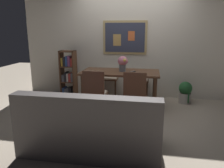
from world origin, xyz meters
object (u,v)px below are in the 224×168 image
at_px(dining_chair_far_right, 140,75).
at_px(bookshelf, 68,74).
at_px(leather_couch, 91,129).
at_px(dining_chair_near_left, 95,91).
at_px(dining_table, 120,76).
at_px(dining_chair_near_right, 135,92).
at_px(flower_vase, 123,63).
at_px(potted_ivy, 185,92).
at_px(dining_chair_far_left, 110,74).
at_px(tv_remote, 132,72).

bearing_deg(dining_chair_far_right, bookshelf, -172.19).
xyz_separation_m(dining_chair_far_right, leather_couch, (-0.52, -2.59, -0.23)).
bearing_deg(dining_chair_near_left, dining_table, 65.82).
relative_size(dining_chair_near_left, leather_couch, 0.51).
distance_m(dining_chair_near_right, bookshelf, 2.12).
bearing_deg(bookshelf, flower_vase, -20.55).
bearing_deg(dining_chair_near_left, leather_couch, -78.88).
distance_m(dining_chair_near_left, bookshelf, 1.62).
relative_size(leather_couch, flower_vase, 5.75).
height_order(leather_couch, bookshelf, bookshelf).
bearing_deg(flower_vase, potted_ivy, 19.52).
distance_m(dining_chair_far_right, leather_couch, 2.65).
distance_m(leather_couch, bookshelf, 2.65).
bearing_deg(potted_ivy, flower_vase, -160.48).
bearing_deg(dining_chair_far_left, flower_vase, -62.71).
height_order(potted_ivy, flower_vase, flower_vase).
height_order(leather_couch, potted_ivy, leather_couch).
bearing_deg(dining_table, dining_chair_far_left, 114.30).
bearing_deg(dining_chair_near_left, tv_remote, 49.24).
bearing_deg(dining_chair_near_right, leather_couch, -114.97).
relative_size(dining_table, potted_ivy, 3.09).
xyz_separation_m(dining_chair_near_right, bookshelf, (-1.69, 1.28, 0.01)).
height_order(dining_chair_far_right, leather_couch, dining_chair_far_right).
relative_size(dining_chair_far_left, leather_couch, 0.51).
bearing_deg(tv_remote, flower_vase, 161.00).
height_order(dining_chair_near_left, dining_chair_near_right, same).
height_order(dining_chair_far_left, dining_chair_near_right, same).
bearing_deg(dining_chair_far_right, dining_chair_near_right, -90.68).
relative_size(dining_chair_far_right, flower_vase, 2.91).
bearing_deg(dining_chair_far_right, dining_table, -116.87).
xyz_separation_m(dining_table, flower_vase, (0.05, 0.00, 0.28)).
bearing_deg(bookshelf, dining_chair_near_left, -52.60).
bearing_deg(dining_table, potted_ivy, 18.89).
distance_m(dining_table, flower_vase, 0.29).
bearing_deg(dining_chair_near_left, dining_chair_far_right, 64.48).
distance_m(potted_ivy, tv_remote, 1.37).
relative_size(dining_chair_far_right, dining_chair_near_right, 1.00).
relative_size(dining_chair_far_left, bookshelf, 0.82).
bearing_deg(flower_vase, leather_couch, -95.78).
height_order(dining_table, leather_couch, leather_couch).
distance_m(dining_chair_near_left, dining_chair_near_right, 0.71).
relative_size(dining_table, dining_chair_near_left, 1.74).
bearing_deg(dining_table, flower_vase, 0.60).
distance_m(dining_chair_far_left, bookshelf, 1.01).
xyz_separation_m(potted_ivy, tv_remote, (-1.14, -0.55, 0.52)).
bearing_deg(dining_chair_near_right, dining_table, 115.41).
height_order(dining_chair_near_right, tv_remote, dining_chair_near_right).
distance_m(dining_chair_far_right, tv_remote, 0.86).
distance_m(dining_chair_far_right, dining_chair_far_left, 0.74).
bearing_deg(leather_couch, tv_remote, 77.47).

